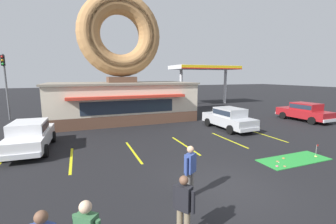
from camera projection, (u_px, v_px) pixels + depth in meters
The scene contains 23 objects.
ground_plane at pixel (227, 188), 7.98m from camera, with size 160.00×160.00×0.00m, color black.
donut_shop_building at pixel (122, 78), 19.76m from camera, with size 12.30×6.75×10.96m.
putting_mat at pixel (294, 160), 10.61m from camera, with size 3.50×1.31×0.03m, color green.
mini_donut_near_left at pixel (316, 156), 10.96m from camera, with size 0.13×0.13×0.04m, color #E5C666.
mini_donut_near_right at pixel (283, 158), 10.71m from camera, with size 0.13×0.13×0.04m, color #D17F47.
mini_donut_mid_left at pixel (285, 166), 9.75m from camera, with size 0.13×0.13×0.04m, color #A5724C.
mini_donut_mid_centre at pixel (277, 161), 10.31m from camera, with size 0.13×0.13×0.04m, color #A5724C.
mini_donut_mid_right at pixel (277, 166), 9.77m from camera, with size 0.13×0.13×0.04m, color #D8667F.
golf_ball at pixel (279, 162), 10.18m from camera, with size 0.04×0.04×0.04m, color white.
putting_flag_pin at pixel (317, 147), 11.11m from camera, with size 0.13×0.01×0.55m.
car_red at pixel (305, 111), 19.72m from camera, with size 2.09×4.61×1.60m.
car_silver at pixel (229, 118), 16.66m from camera, with size 2.09×4.61×1.60m.
car_white at pixel (30, 135), 11.79m from camera, with size 2.11×4.62×1.60m.
pedestrian_hooded_kid at pixel (184, 205), 5.29m from camera, with size 0.41×0.51×1.66m.
pedestrian_leather_jacket_man at pixel (190, 169), 7.24m from camera, with size 0.52×0.41×1.73m.
trash_bin at pixel (54, 124), 16.06m from camera, with size 0.57×0.57×0.97m.
traffic_light_pole at pixel (5, 78), 19.62m from camera, with size 0.28×0.47×5.80m.
gas_station_canopy at pixel (204, 69), 30.64m from camera, with size 9.00×4.46×5.30m.
parking_stripe_left at pixel (71, 160), 10.65m from camera, with size 0.12×3.60×0.01m, color yellow.
parking_stripe_mid_left at pixel (133, 152), 11.75m from camera, with size 0.12×3.60×0.01m, color yellow.
parking_stripe_centre at pixel (185, 145), 12.85m from camera, with size 0.12×3.60×0.01m, color yellow.
parking_stripe_mid_right at pixel (228, 140), 13.94m from camera, with size 0.12×3.60×0.01m, color yellow.
parking_stripe_right at pixel (265, 135), 15.04m from camera, with size 0.12×3.60×0.01m, color yellow.
Camera 1 is at (-4.70, -6.14, 3.94)m, focal length 24.00 mm.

